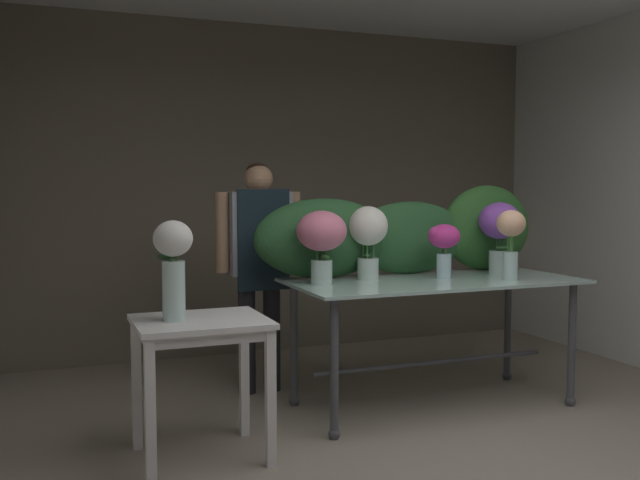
{
  "coord_description": "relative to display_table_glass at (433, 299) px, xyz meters",
  "views": [
    {
      "loc": [
        -2.06,
        -2.53,
        1.47
      ],
      "look_at": [
        -0.51,
        1.4,
        1.14
      ],
      "focal_mm": 40.47,
      "sensor_mm": 36.0,
      "label": 1
    }
  ],
  "objects": [
    {
      "name": "vase_ivory_lilies",
      "position": [
        -0.4,
        0.15,
        0.43
      ],
      "size": [
        0.26,
        0.26,
        0.48
      ],
      "color": "silver",
      "rests_on": "display_table_glass"
    },
    {
      "name": "vase_white_roses_tall",
      "position": [
        -1.76,
        -0.34,
        0.34
      ],
      "size": [
        0.2,
        0.2,
        0.53
      ],
      "color": "silver",
      "rests_on": "side_table_white"
    },
    {
      "name": "florist",
      "position": [
        -0.97,
        0.72,
        0.28
      ],
      "size": [
        0.61,
        0.24,
        1.61
      ],
      "color": "#232328",
      "rests_on": "ground"
    },
    {
      "name": "display_table_glass",
      "position": [
        0.0,
        0.0,
        0.0
      ],
      "size": [
        1.9,
        0.89,
        0.85
      ],
      "color": "#AED0C6",
      "rests_on": "ground"
    },
    {
      "name": "vase_rosy_hydrangea",
      "position": [
        -0.77,
        0.06,
        0.43
      ],
      "size": [
        0.32,
        0.32,
        0.46
      ],
      "color": "silver",
      "rests_on": "display_table_glass"
    },
    {
      "name": "vase_magenta_anemones",
      "position": [
        0.08,
        0.01,
        0.37
      ],
      "size": [
        0.22,
        0.21,
        0.36
      ],
      "color": "silver",
      "rests_on": "display_table_glass"
    },
    {
      "name": "foliage_backdrop",
      "position": [
        -0.06,
        0.33,
        0.41
      ],
      "size": [
        2.11,
        0.31,
        0.61
      ],
      "color": "#28562D",
      "rests_on": "display_table_glass"
    },
    {
      "name": "ground_plane",
      "position": [
        -0.36,
        0.21,
        -0.71
      ],
      "size": [
        7.8,
        7.8,
        0.0
      ],
      "primitive_type": "plane",
      "color": "gray"
    },
    {
      "name": "vase_peach_peonies",
      "position": [
        0.44,
        -0.22,
        0.42
      ],
      "size": [
        0.19,
        0.19,
        0.46
      ],
      "color": "silver",
      "rests_on": "display_table_glass"
    },
    {
      "name": "side_table_white",
      "position": [
        -1.62,
        -0.34,
        -0.07
      ],
      "size": [
        0.69,
        0.59,
        0.75
      ],
      "color": "white",
      "rests_on": "ground"
    },
    {
      "name": "vase_violet_snapdragons",
      "position": [
        0.57,
        0.08,
        0.46
      ],
      "size": [
        0.29,
        0.29,
        0.5
      ],
      "color": "silver",
      "rests_on": "display_table_glass"
    },
    {
      "name": "wall_back",
      "position": [
        -0.36,
        1.99,
        0.7
      ],
      "size": [
        4.93,
        0.12,
        2.83
      ],
      "primitive_type": "cube",
      "color": "#706656",
      "rests_on": "ground"
    }
  ]
}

